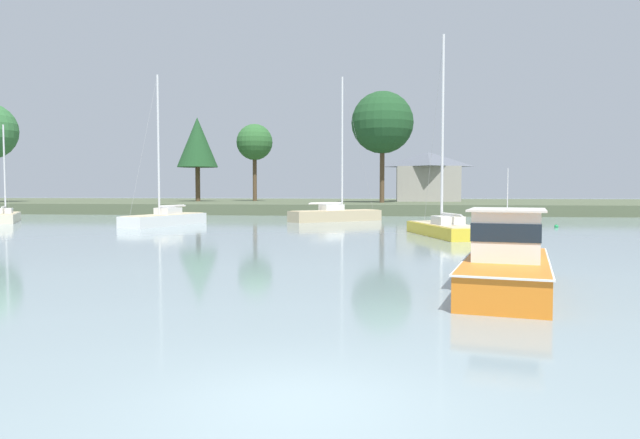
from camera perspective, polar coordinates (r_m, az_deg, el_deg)
ground_plane at (r=9.16m, az=-2.13°, el=-17.22°), size 401.52×401.52×0.00m
far_shore_bank at (r=89.82m, az=5.66°, el=1.39°), size 180.68×43.25×1.32m
cruiser_orange at (r=19.80m, az=17.81°, el=-4.68°), size 4.31×9.26×4.67m
sailboat_sand at (r=57.39m, az=1.52°, el=0.15°), size 8.97×7.69×14.87m
sailboat_cream at (r=63.28m, az=-28.41°, el=-0.02°), size 5.52×7.70×9.91m
sailboat_yellow at (r=40.24m, az=12.15°, el=-1.19°), size 4.88×9.42×14.16m
sailboat_white at (r=52.59m, az=-14.91°, el=-0.24°), size 4.84×9.63×13.51m
mooring_buoy_orange at (r=29.89m, az=18.37°, el=-3.07°), size 0.48×0.48×0.53m
mooring_buoy_green at (r=51.87m, az=22.10°, el=-0.65°), size 0.35×0.35×0.40m
shore_tree_center at (r=79.82m, az=6.12°, el=9.39°), size 8.34×8.34×14.96m
shore_tree_right_mid at (r=91.10m, az=-6.41°, el=7.47°), size 5.54×5.54×11.85m
shore_tree_left at (r=89.98m, az=-11.90°, el=7.36°), size 6.09×6.09×12.57m
cottage_behind_trees at (r=89.83m, az=10.46°, el=4.23°), size 9.95×7.71×7.46m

